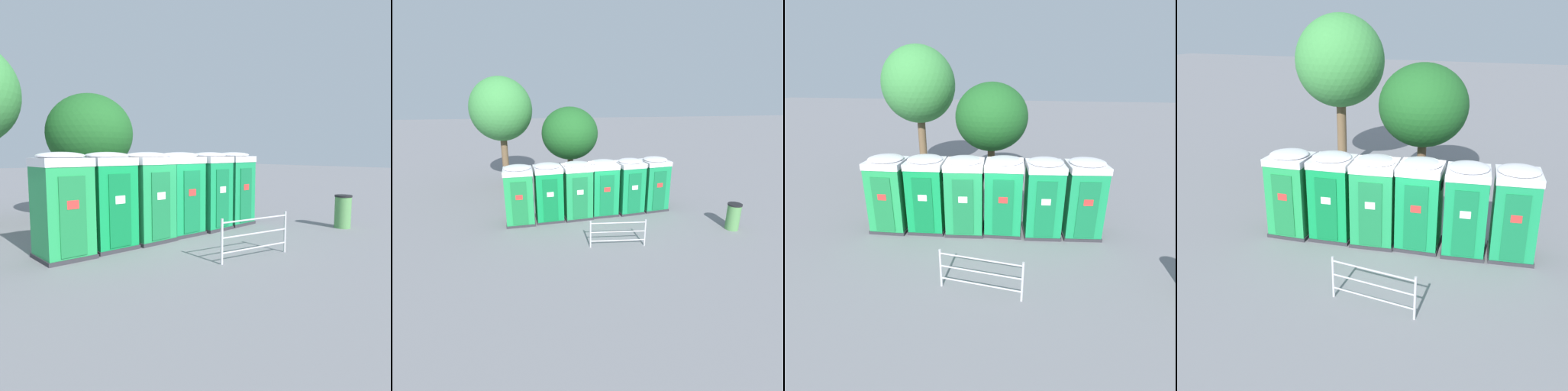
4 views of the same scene
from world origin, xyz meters
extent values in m
plane|color=slate|center=(0.00, 0.00, 0.00)|extent=(120.00, 120.00, 0.00)
cube|color=#2D2D33|center=(-3.11, -0.61, 0.05)|extent=(1.28, 1.28, 0.10)
cube|color=#21964B|center=(-3.11, -0.61, 1.15)|extent=(1.22, 1.22, 2.10)
cube|color=#19753A|center=(-3.07, -1.19, 1.07)|extent=(0.63, 0.07, 1.85)
cube|color=red|center=(-3.07, -1.21, 1.35)|extent=(0.28, 0.03, 0.20)
cube|color=black|center=(-2.53, -0.57, 1.89)|extent=(0.05, 0.36, 0.20)
cube|color=white|center=(-3.11, -0.61, 2.30)|extent=(1.26, 1.25, 0.20)
ellipsoid|color=white|center=(-3.11, -0.61, 2.45)|extent=(1.20, 1.19, 0.18)
cube|color=#2D2D33|center=(-1.86, -0.42, 0.05)|extent=(1.31, 1.31, 0.10)
cube|color=#0F8E44|center=(-1.86, -0.42, 1.15)|extent=(1.25, 1.25, 2.10)
cube|color=#0C6F35|center=(-1.80, -1.00, 1.07)|extent=(0.63, 0.09, 1.85)
cube|color=white|center=(-1.80, -1.02, 1.35)|extent=(0.28, 0.04, 0.20)
cube|color=black|center=(-1.28, -0.36, 1.89)|extent=(0.06, 0.36, 0.20)
cube|color=white|center=(-1.86, -0.42, 2.30)|extent=(1.29, 1.29, 0.20)
ellipsoid|color=white|center=(-1.86, -0.42, 2.45)|extent=(1.22, 1.23, 0.18)
cube|color=#2D2D33|center=(-0.60, -0.33, 0.05)|extent=(1.39, 1.35, 0.10)
cube|color=#1E904C|center=(-0.60, -0.33, 1.15)|extent=(1.32, 1.29, 2.10)
cube|color=#17703C|center=(-0.52, -0.91, 1.07)|extent=(0.65, 0.12, 1.85)
cube|color=white|center=(-0.52, -0.93, 1.35)|extent=(0.28, 0.04, 0.20)
cube|color=black|center=(0.00, -0.25, 1.89)|extent=(0.07, 0.36, 0.20)
cube|color=white|center=(-0.60, -0.33, 2.30)|extent=(1.36, 1.32, 0.20)
ellipsoid|color=white|center=(-0.60, -0.33, 2.45)|extent=(1.29, 1.26, 0.18)
cube|color=#2D2D33|center=(0.65, -0.12, 0.05)|extent=(1.31, 1.30, 0.10)
cube|color=#158F4D|center=(0.65, -0.12, 1.15)|extent=(1.25, 1.23, 2.10)
cube|color=#10703C|center=(0.70, -0.71, 1.07)|extent=(0.64, 0.08, 1.85)
cube|color=red|center=(0.70, -0.72, 1.35)|extent=(0.28, 0.03, 0.20)
cube|color=black|center=(1.24, -0.07, 1.89)|extent=(0.05, 0.36, 0.20)
cube|color=white|center=(0.65, -0.12, 2.30)|extent=(1.29, 1.27, 0.20)
ellipsoid|color=white|center=(0.65, -0.12, 2.45)|extent=(1.22, 1.21, 0.18)
cube|color=#2D2D33|center=(1.91, -0.04, 0.05)|extent=(1.32, 1.35, 0.10)
cube|color=#158D4D|center=(1.91, -0.04, 1.15)|extent=(1.26, 1.29, 2.10)
cube|color=#106E3C|center=(1.99, -0.62, 1.07)|extent=(0.61, 0.12, 1.85)
cube|color=white|center=(2.00, -0.64, 1.35)|extent=(0.28, 0.05, 0.20)
cube|color=black|center=(2.47, 0.04, 1.89)|extent=(0.08, 0.36, 0.20)
cube|color=white|center=(1.91, -0.04, 2.30)|extent=(1.30, 1.32, 0.20)
ellipsoid|color=white|center=(1.91, -0.04, 2.45)|extent=(1.23, 1.26, 0.18)
cube|color=#2D2D33|center=(3.16, 0.15, 0.05)|extent=(1.35, 1.36, 0.10)
cube|color=#188B4E|center=(3.16, 0.15, 1.15)|extent=(1.28, 1.29, 2.10)
cube|color=#126C3D|center=(3.25, -0.43, 1.07)|extent=(0.62, 0.12, 1.85)
cube|color=red|center=(3.25, -0.44, 1.35)|extent=(0.28, 0.05, 0.20)
cube|color=black|center=(3.73, 0.24, 1.89)|extent=(0.08, 0.36, 0.20)
cube|color=white|center=(3.16, 0.15, 2.30)|extent=(1.32, 1.33, 0.20)
ellipsoid|color=white|center=(3.16, 0.15, 2.45)|extent=(1.26, 1.26, 0.18)
cylinder|color=brown|center=(-0.43, 4.05, 1.22)|extent=(0.32, 0.32, 2.43)
ellipsoid|color=#1E5B23|center=(-0.43, 4.05, 3.23)|extent=(3.15, 3.15, 2.91)
cylinder|color=brown|center=(-4.22, 5.41, 1.76)|extent=(0.39, 0.39, 3.53)
ellipsoid|color=#3D8C42|center=(-4.22, 5.41, 4.51)|extent=(3.52, 3.52, 3.57)
cylinder|color=#518C4C|center=(5.59, -2.68, 0.52)|extent=(0.53, 0.53, 1.05)
cylinder|color=black|center=(5.59, -2.68, 1.08)|extent=(0.56, 0.56, 0.06)
cylinder|color=#B7B7BC|center=(-0.49, -3.36, 0.53)|extent=(0.06, 0.06, 1.05)
cylinder|color=#B7B7BC|center=(1.51, -3.53, 0.53)|extent=(0.06, 0.06, 1.05)
cylinder|color=#B7B7BC|center=(0.51, -3.44, 0.95)|extent=(2.00, 0.21, 0.04)
cylinder|color=#B7B7BC|center=(0.51, -3.44, 0.60)|extent=(2.00, 0.21, 0.04)
cylinder|color=#B7B7BC|center=(0.51, -3.44, 0.25)|extent=(2.00, 0.21, 0.04)
camera|label=1|loc=(-6.12, -9.62, 2.51)|focal=35.00mm
camera|label=2|loc=(-2.14, -13.20, 5.35)|focal=28.00mm
camera|label=3|loc=(1.65, -9.33, 4.89)|focal=28.00mm
camera|label=4|loc=(3.59, -11.54, 6.06)|focal=42.00mm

